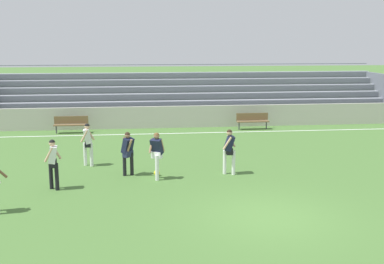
# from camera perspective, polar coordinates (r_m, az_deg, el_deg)

# --- Properties ---
(ground_plane) EXTENTS (160.00, 160.00, 0.00)m
(ground_plane) POSITION_cam_1_polar(r_m,az_deg,el_deg) (13.87, 9.25, -9.96)
(ground_plane) COLOR #477033
(field_line_sideline) EXTENTS (44.00, 0.12, 0.01)m
(field_line_sideline) POSITION_cam_1_polar(r_m,az_deg,el_deg) (25.81, 1.71, -0.08)
(field_line_sideline) COLOR white
(field_line_sideline) RESTS_ON ground
(sideline_wall) EXTENTS (48.00, 0.16, 1.24)m
(sideline_wall) POSITION_cam_1_polar(r_m,az_deg,el_deg) (27.40, 1.20, 1.87)
(sideline_wall) COLOR #BCB7AD
(sideline_wall) RESTS_ON ground
(bleacher_stand) EXTENTS (25.17, 4.33, 3.35)m
(bleacher_stand) POSITION_cam_1_polar(r_m,az_deg,el_deg) (30.35, -0.08, 4.39)
(bleacher_stand) COLOR #9EA3AD
(bleacher_stand) RESTS_ON ground
(bench_far_left) EXTENTS (1.80, 0.40, 0.90)m
(bench_far_left) POSITION_cam_1_polar(r_m,az_deg,el_deg) (26.45, -14.21, 1.06)
(bench_far_left) COLOR brown
(bench_far_left) RESTS_ON ground
(bench_near_wall_gap) EXTENTS (1.80, 0.40, 0.90)m
(bench_near_wall_gap) POSITION_cam_1_polar(r_m,az_deg,el_deg) (26.97, 7.23, 1.49)
(bench_near_wall_gap) COLOR brown
(bench_near_wall_gap) RESTS_ON ground
(player_dark_overlapping) EXTENTS (0.52, 0.62, 1.63)m
(player_dark_overlapping) POSITION_cam_1_polar(r_m,az_deg,el_deg) (17.63, -7.65, -2.12)
(player_dark_overlapping) COLOR black
(player_dark_overlapping) RESTS_ON ground
(player_dark_wide_left) EXTENTS (0.60, 0.51, 1.70)m
(player_dark_wide_left) POSITION_cam_1_polar(r_m,az_deg,el_deg) (17.04, -4.22, -2.33)
(player_dark_wide_left) COLOR white
(player_dark_wide_left) RESTS_ON ground
(player_white_pressing_high) EXTENTS (0.53, 0.44, 1.71)m
(player_white_pressing_high) POSITION_cam_1_polar(r_m,az_deg,el_deg) (19.24, -12.32, -1.02)
(player_white_pressing_high) COLOR white
(player_white_pressing_high) RESTS_ON ground
(player_dark_deep_cover) EXTENTS (0.55, 0.44, 1.69)m
(player_dark_deep_cover) POSITION_cam_1_polar(r_m,az_deg,el_deg) (17.67, 4.46, -1.88)
(player_dark_deep_cover) COLOR white
(player_dark_deep_cover) RESTS_ON ground
(player_white_challenging) EXTENTS (0.52, 0.45, 1.70)m
(player_white_challenging) POSITION_cam_1_polar(r_m,az_deg,el_deg) (16.47, -16.23, -3.20)
(player_white_challenging) COLOR black
(player_white_challenging) RESTS_ON ground
(soccer_ball) EXTENTS (0.22, 0.22, 0.22)m
(soccer_ball) POSITION_cam_1_polar(r_m,az_deg,el_deg) (17.67, -4.22, -4.89)
(soccer_ball) COLOR yellow
(soccer_ball) RESTS_ON ground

